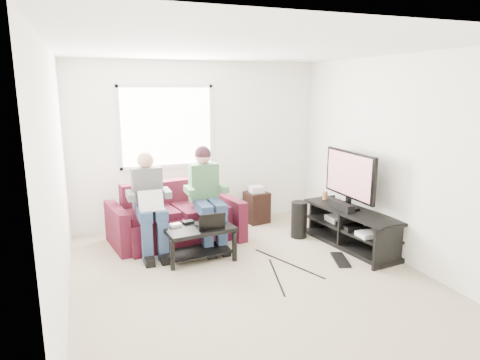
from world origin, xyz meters
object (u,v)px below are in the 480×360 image
(tv, at_px, (350,176))
(end_table, at_px, (257,206))
(coffee_table, at_px, (199,235))
(sofa, at_px, (175,219))
(subwoofer, at_px, (299,220))
(tv_stand, at_px, (351,230))

(tv, distance_m, end_table, 1.75)
(coffee_table, xyz_separation_m, tv, (2.11, -0.21, 0.67))
(sofa, height_order, coffee_table, sofa)
(sofa, distance_m, subwoofer, 1.83)
(tv, height_order, end_table, tv)
(sofa, height_order, end_table, sofa)
(sofa, distance_m, tv, 2.57)
(tv_stand, bearing_deg, subwoofer, 130.76)
(tv_stand, xyz_separation_m, tv, (-0.00, 0.10, 0.75))
(coffee_table, bearing_deg, tv_stand, -8.36)
(subwoofer, bearing_deg, end_table, 109.54)
(tv, bearing_deg, sofa, 155.94)
(coffee_table, height_order, end_table, end_table)
(tv, relative_size, subwoofer, 2.02)
(coffee_table, xyz_separation_m, tv_stand, (2.11, -0.31, -0.08))
(end_table, bearing_deg, sofa, -165.77)
(sofa, relative_size, end_table, 3.14)
(end_table, bearing_deg, subwoofer, -70.46)
(subwoofer, bearing_deg, sofa, 163.45)
(coffee_table, bearing_deg, tv, -5.69)
(coffee_table, bearing_deg, sofa, 100.47)
(coffee_table, height_order, tv, tv)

